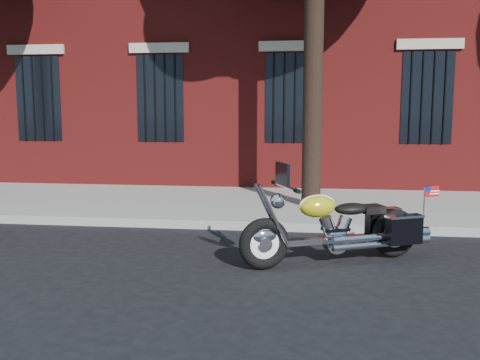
# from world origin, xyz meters

# --- Properties ---
(ground) EXTENTS (120.00, 120.00, 0.00)m
(ground) POSITION_xyz_m (0.00, 0.00, 0.00)
(ground) COLOR black
(ground) RESTS_ON ground
(curb) EXTENTS (40.00, 0.16, 0.15)m
(curb) POSITION_xyz_m (0.00, 1.38, 0.07)
(curb) COLOR gray
(curb) RESTS_ON ground
(sidewalk) EXTENTS (40.00, 3.60, 0.15)m
(sidewalk) POSITION_xyz_m (0.00, 3.26, 0.07)
(sidewalk) COLOR gray
(sidewalk) RESTS_ON ground
(motorcycle) EXTENTS (2.54, 1.39, 1.32)m
(motorcycle) POSITION_xyz_m (0.88, -0.33, 0.45)
(motorcycle) COLOR black
(motorcycle) RESTS_ON ground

